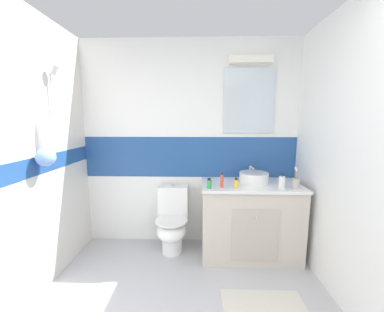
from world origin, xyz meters
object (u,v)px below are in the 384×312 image
perfume_flask_small (236,183)px  lotion_bottle_short (209,184)px  sink_basin (254,177)px  toothbrush_cup (296,183)px  toothpaste_tube_upright (222,181)px  soap_dispenser (282,182)px  toilet (172,222)px

perfume_flask_small → lotion_bottle_short: 0.28m
sink_basin → toothbrush_cup: toothbrush_cup is taller
sink_basin → lotion_bottle_short: bearing=-154.4°
toothpaste_tube_upright → lotion_bottle_short: size_ratio=1.48×
soap_dispenser → perfume_flask_small: bearing=-179.4°
toilet → lotion_bottle_short: lotion_bottle_short is taller
toothpaste_tube_upright → lotion_bottle_short: (-0.14, -0.03, -0.03)m
soap_dispenser → toothpaste_tube_upright: size_ratio=1.06×
toothbrush_cup → perfume_flask_small: toothbrush_cup is taller
toothpaste_tube_upright → lotion_bottle_short: toothpaste_tube_upright is taller
toothpaste_tube_upright → perfume_flask_small: toothpaste_tube_upright is taller
toothbrush_cup → soap_dispenser: toothbrush_cup is taller
toilet → perfume_flask_small: perfume_flask_small is taller
toilet → toothbrush_cup: toothbrush_cup is taller
soap_dispenser → toothpaste_tube_upright: bearing=178.5°
toothpaste_tube_upright → toilet: bearing=159.0°
toothpaste_tube_upright → lotion_bottle_short: 0.14m
sink_basin → perfume_flask_small: 0.34m
toothbrush_cup → soap_dispenser: 0.15m
soap_dispenser → lotion_bottle_short: soap_dispenser is taller
perfume_flask_small → lotion_bottle_short: perfume_flask_small is taller
sink_basin → toilet: bearing=-179.9°
sink_basin → lotion_bottle_short: size_ratio=3.43×
perfume_flask_small → lotion_bottle_short: bearing=-177.3°
toilet → toothpaste_tube_upright: size_ratio=4.87×
sink_basin → toothpaste_tube_upright: bearing=-150.7°
soap_dispenser → perfume_flask_small: size_ratio=1.53×
sink_basin → toothbrush_cup: 0.44m
perfume_flask_small → toilet: bearing=161.5°
toothbrush_cup → lotion_bottle_short: size_ratio=2.09×
toilet → lotion_bottle_short: 0.73m
sink_basin → perfume_flask_small: size_ratio=3.36×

